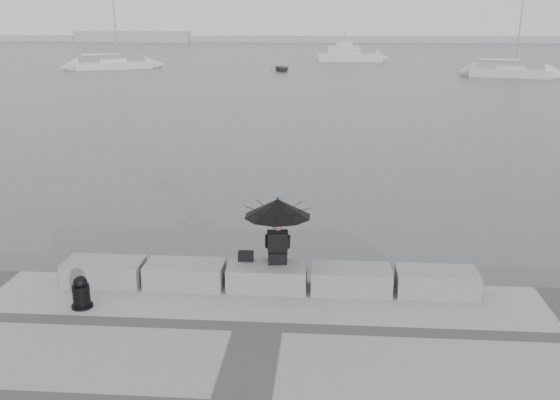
# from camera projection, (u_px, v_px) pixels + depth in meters

# --- Properties ---
(ground) EXTENTS (360.00, 360.00, 0.00)m
(ground) POSITION_uv_depth(u_px,v_px,m) (269.00, 301.00, 13.33)
(ground) COLOR #434548
(ground) RESTS_ON ground
(stone_block_far_left) EXTENTS (1.60, 0.80, 0.50)m
(stone_block_far_left) POSITION_uv_depth(u_px,v_px,m) (104.00, 272.00, 12.94)
(stone_block_far_left) COLOR slate
(stone_block_far_left) RESTS_ON promenade
(stone_block_left) EXTENTS (1.60, 0.80, 0.50)m
(stone_block_left) POSITION_uv_depth(u_px,v_px,m) (185.00, 274.00, 12.81)
(stone_block_left) COLOR slate
(stone_block_left) RESTS_ON promenade
(stone_block_centre) EXTENTS (1.60, 0.80, 0.50)m
(stone_block_centre) POSITION_uv_depth(u_px,v_px,m) (267.00, 277.00, 12.69)
(stone_block_centre) COLOR slate
(stone_block_centre) RESTS_ON promenade
(stone_block_right) EXTENTS (1.60, 0.80, 0.50)m
(stone_block_right) POSITION_uv_depth(u_px,v_px,m) (351.00, 280.00, 12.56)
(stone_block_right) COLOR slate
(stone_block_right) RESTS_ON promenade
(stone_block_far_right) EXTENTS (1.60, 0.80, 0.50)m
(stone_block_far_right) POSITION_uv_depth(u_px,v_px,m) (437.00, 282.00, 12.44)
(stone_block_far_right) COLOR slate
(stone_block_far_right) RESTS_ON promenade
(seated_person) EXTENTS (1.37, 1.37, 1.39)m
(seated_person) POSITION_uv_depth(u_px,v_px,m) (278.00, 214.00, 12.50)
(seated_person) COLOR black
(seated_person) RESTS_ON stone_block_centre
(bag) EXTENTS (0.31, 0.17, 0.20)m
(bag) POSITION_uv_depth(u_px,v_px,m) (246.00, 256.00, 12.86)
(bag) COLOR black
(bag) RESTS_ON stone_block_centre
(mooring_bollard) EXTENTS (0.41, 0.41, 0.64)m
(mooring_bollard) POSITION_uv_depth(u_px,v_px,m) (81.00, 294.00, 11.83)
(mooring_bollard) COLOR black
(mooring_bollard) RESTS_ON promenade
(distant_landmass) EXTENTS (180.00, 8.00, 2.80)m
(distant_landmass) POSITION_uv_depth(u_px,v_px,m) (294.00, 39.00, 161.61)
(distant_landmass) COLOR #9FA2A5
(distant_landmass) RESTS_ON ground
(sailboat_left) EXTENTS (9.11, 6.42, 12.90)m
(sailboat_left) POSITION_uv_depth(u_px,v_px,m) (113.00, 65.00, 75.19)
(sailboat_left) COLOR silver
(sailboat_left) RESTS_ON ground
(sailboat_right) EXTENTS (8.35, 4.62, 12.90)m
(sailboat_right) POSITION_uv_depth(u_px,v_px,m) (510.00, 72.00, 64.53)
(sailboat_right) COLOR silver
(sailboat_right) RESTS_ON ground
(motor_cruiser) EXTENTS (9.02, 2.98, 4.50)m
(motor_cruiser) POSITION_uv_depth(u_px,v_px,m) (350.00, 55.00, 88.42)
(motor_cruiser) COLOR silver
(motor_cruiser) RESTS_ON ground
(dinghy) EXTENTS (3.80, 2.47, 0.59)m
(dinghy) POSITION_uv_depth(u_px,v_px,m) (282.00, 68.00, 72.64)
(dinghy) COLOR slate
(dinghy) RESTS_ON ground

